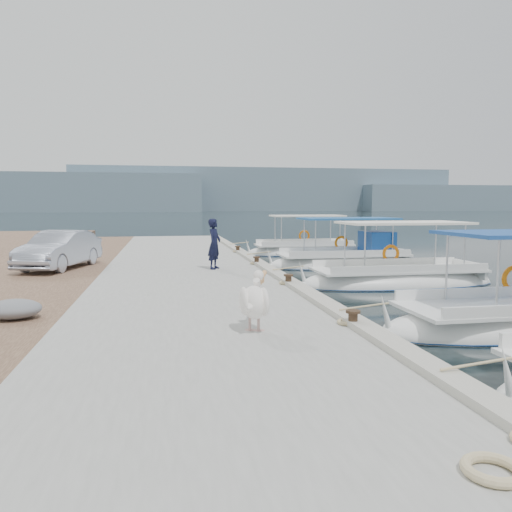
{
  "coord_description": "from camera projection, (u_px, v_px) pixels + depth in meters",
  "views": [
    {
      "loc": [
        -3.87,
        -12.33,
        2.83
      ],
      "look_at": [
        -1.0,
        3.14,
        1.2
      ],
      "focal_mm": 35.0,
      "sensor_mm": 36.0,
      "label": 1
    }
  ],
  "objects": [
    {
      "name": "distant_hills",
      "position": [
        242.0,
        193.0,
        214.69
      ],
      "size": [
        330.0,
        60.0,
        18.0
      ],
      "color": "slate",
      "rests_on": "ground"
    },
    {
      "name": "rope_coil",
      "position": [
        493.0,
        470.0,
        4.31
      ],
      "size": [
        0.54,
        0.54,
        0.1
      ],
      "primitive_type": "torus",
      "color": "#C6B284",
      "rests_on": "concrete_quay"
    },
    {
      "name": "mooring_bollards",
      "position": [
        288.0,
        279.0,
        14.38
      ],
      "size": [
        0.28,
        20.28,
        0.33
      ],
      "color": "black",
      "rests_on": "concrete_quay"
    },
    {
      "name": "fishing_caique_c",
      "position": [
        397.0,
        282.0,
        17.56
      ],
      "size": [
        7.21,
        2.5,
        2.83
      ],
      "color": "white",
      "rests_on": "ground"
    },
    {
      "name": "ground",
      "position": [
        315.0,
        313.0,
        13.05
      ],
      "size": [
        400.0,
        400.0,
        0.0
      ],
      "primitive_type": "plane",
      "color": "black",
      "rests_on": "ground"
    },
    {
      "name": "concrete_quay",
      "position": [
        190.0,
        279.0,
        17.37
      ],
      "size": [
        6.0,
        40.0,
        0.5
      ],
      "primitive_type": "cube",
      "color": "gray",
      "rests_on": "ground"
    },
    {
      "name": "tarp_bundle",
      "position": [
        14.0,
        309.0,
        10.18
      ],
      "size": [
        1.1,
        0.9,
        0.4
      ],
      "primitive_type": "ellipsoid",
      "color": "slate",
      "rests_on": "cobblestone_strip"
    },
    {
      "name": "fishing_caique_d",
      "position": [
        346.0,
        262.0,
        22.76
      ],
      "size": [
        7.17,
        2.39,
        2.83
      ],
      "color": "white",
      "rests_on": "ground"
    },
    {
      "name": "parked_car",
      "position": [
        60.0,
        250.0,
        18.17
      ],
      "size": [
        2.57,
        4.42,
        1.38
      ],
      "primitive_type": "imported",
      "rotation": [
        0.0,
        0.0,
        -0.29
      ],
      "color": "#A8AEC0",
      "rests_on": "cobblestone_strip"
    },
    {
      "name": "quay_curb",
      "position": [
        268.0,
        268.0,
        17.84
      ],
      "size": [
        0.44,
        40.0,
        0.12
      ],
      "primitive_type": "cube",
      "color": "#A9A595",
      "rests_on": "concrete_quay"
    },
    {
      "name": "cobblestone_strip",
      "position": [
        38.0,
        283.0,
        16.46
      ],
      "size": [
        4.0,
        40.0,
        0.5
      ],
      "primitive_type": "cube",
      "color": "brown",
      "rests_on": "ground"
    },
    {
      "name": "fisherman",
      "position": [
        214.0,
        244.0,
        17.97
      ],
      "size": [
        0.69,
        0.79,
        1.82
      ],
      "primitive_type": "imported",
      "rotation": [
        0.0,
        0.0,
        1.09
      ],
      "color": "black",
      "rests_on": "concrete_quay"
    },
    {
      "name": "pelican",
      "position": [
        255.0,
        301.0,
        9.21
      ],
      "size": [
        0.8,
        1.38,
        1.08
      ],
      "color": "tan",
      "rests_on": "concrete_quay"
    },
    {
      "name": "fishing_caique_e",
      "position": [
        304.0,
        252.0,
        28.31
      ],
      "size": [
        6.73,
        2.16,
        2.83
      ],
      "color": "white",
      "rests_on": "ground"
    }
  ]
}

